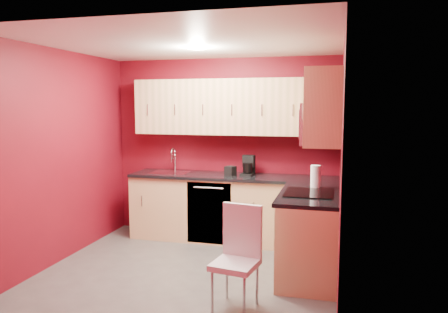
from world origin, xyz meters
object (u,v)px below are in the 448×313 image
at_px(microwave, 321,123).
at_px(napkin_holder, 230,171).
at_px(sink, 171,170).
at_px(coffee_maker, 247,165).
at_px(dining_chair, 235,259).
at_px(paper_towel, 315,177).

distance_m(microwave, napkin_holder, 1.66).
distance_m(microwave, sink, 2.43).
height_order(sink, coffee_maker, sink).
xyz_separation_m(sink, dining_chair, (1.40, -1.97, -0.47)).
relative_size(sink, dining_chair, 0.55).
distance_m(sink, napkin_holder, 0.90).
relative_size(napkin_holder, paper_towel, 0.50).
bearing_deg(napkin_holder, coffee_maker, 32.32).
bearing_deg(coffee_maker, sink, -170.41).
height_order(microwave, coffee_maker, microwave).
distance_m(paper_towel, dining_chair, 1.54).
relative_size(sink, coffee_maker, 1.95).
relative_size(sink, paper_towel, 1.98).
bearing_deg(sink, paper_towel, -18.55).
xyz_separation_m(napkin_holder, paper_towel, (1.14, -0.59, 0.07)).
relative_size(microwave, sink, 1.46).
xyz_separation_m(coffee_maker, paper_towel, (0.94, -0.72, -0.00)).
xyz_separation_m(sink, paper_towel, (2.03, -0.68, 0.10)).
xyz_separation_m(sink, coffee_maker, (1.10, 0.04, 0.10)).
height_order(coffee_maker, napkin_holder, coffee_maker).
height_order(napkin_holder, paper_towel, paper_towel).
bearing_deg(dining_chair, napkin_holder, 114.81).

